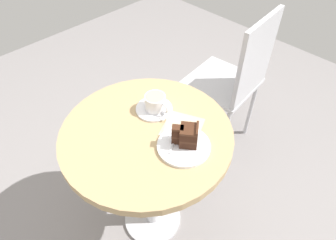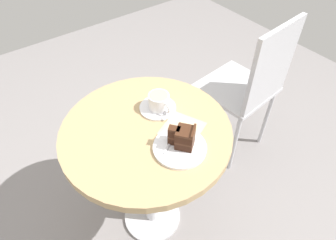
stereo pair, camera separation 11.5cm
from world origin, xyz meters
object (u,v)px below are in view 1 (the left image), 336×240
Objects in this scene: napkin at (182,128)px; cafe_chair at (236,76)px; saucer at (154,109)px; cake_plate at (184,146)px; cake_slice at (187,136)px; teaspoon at (164,114)px; fork at (176,135)px; coffee_cup at (156,102)px.

cafe_chair reaches higher than napkin.
cake_plate is at bearing -15.18° from saucer.
saucer is 0.16m from napkin.
cafe_chair is at bearing 108.79° from cake_slice.
cake_plate is at bearing -92.87° from cake_slice.
saucer reaches higher than napkin.
cake_slice reaches higher than teaspoon.
saucer is 1.57× the size of teaspoon.
cake_slice reaches higher than saucer.
fork reaches higher than cake_plate.
cafe_chair reaches higher than fork.
cake_slice is at bearing -34.19° from napkin.
fork is at bearing -17.39° from coffee_cup.
fork reaches higher than teaspoon.
napkin is (-0.07, 0.06, -0.00)m from cake_plate.
coffee_cup is 0.15m from napkin.
fork is at bearing 33.67° from teaspoon.
teaspoon is 0.11× the size of cafe_chair.
fork is 0.65× the size of napkin.
cake_slice is 0.49× the size of napkin.
cafe_chair is at bearing 153.08° from teaspoon.
saucer is 1.30× the size of coffee_cup.
cake_plate reaches higher than napkin.
cake_slice is at bearing 13.08° from cafe_chair.
napkin is at bearing 137.90° from cake_plate.
coffee_cup is (0.01, 0.00, 0.04)m from saucer.
cake_slice is at bearing -11.53° from saucer.
cafe_chair reaches higher than cake_plate.
saucer is at bearing -117.30° from teaspoon.
cake_slice is (0.23, -0.05, 0.05)m from saucer.
cafe_chair is (-0.01, 0.63, -0.21)m from coffee_cup.
saucer is at bearing 164.82° from cake_plate.
cake_plate is (0.17, -0.07, -0.01)m from teaspoon.
saucer is 0.65m from cafe_chair.
cake_plate is 0.05m from fork.
saucer is 0.77× the size of cake_plate.
cafe_chair is (-0.23, 0.69, -0.17)m from cake_plate.
cake_slice is at bearing 87.13° from cake_plate.
napkin is at bearing 0.51° from saucer.
saucer is 0.05m from teaspoon.
napkin is at bearing 55.80° from teaspoon.
cake_plate is at bearing 36.62° from teaspoon.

